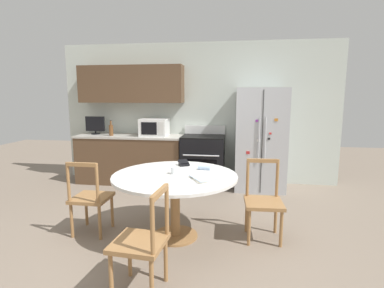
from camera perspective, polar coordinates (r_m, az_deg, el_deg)
The scene contains 16 objects.
ground_plane at distance 3.51m, azimuth -4.88°, elevation -18.58°, with size 14.00×14.00×0.00m, color gray.
back_wall at distance 5.71m, azimuth -2.12°, elevation 7.24°, with size 5.20×0.44×2.60m.
kitchen_counter at distance 5.78m, azimuth -11.57°, elevation -2.77°, with size 1.99×0.64×0.90m.
refrigerator at distance 5.33m, azimuth 12.88°, elevation 0.87°, with size 0.85×0.71×1.76m.
oven_range at distance 5.44m, azimuth 2.13°, elevation -3.15°, with size 0.75×0.68×1.08m.
microwave at distance 5.52m, azimuth -7.19°, elevation 3.17°, with size 0.49×0.40×0.31m.
countertop_tv at distance 6.01m, azimuth -17.96°, elevation 3.52°, with size 0.37×0.16×0.34m.
counter_bottle at distance 5.71m, azimuth -15.16°, elevation 2.63°, with size 0.08×0.08×0.29m.
dining_table at distance 3.45m, azimuth -3.26°, elevation -7.70°, with size 1.42×1.42×0.75m.
dining_chair_right at distance 3.58m, azimuth 13.44°, elevation -10.65°, with size 0.44×0.44×0.90m.
dining_chair_near at distance 2.63m, azimuth -9.44°, elevation -18.06°, with size 0.45×0.45×0.90m.
dining_chair_left at distance 3.79m, azimuth -18.77°, elevation -9.76°, with size 0.42×0.42×0.90m.
candle_glass at distance 3.44m, azimuth -3.44°, elevation -5.19°, with size 0.08×0.08×0.08m.
folded_napkin at distance 3.62m, azimuth 2.30°, elevation -4.53°, with size 0.16×0.07×0.05m.
wallet at distance 3.84m, azimuth -1.59°, elevation -3.71°, with size 0.17×0.17×0.07m.
mail_stack at distance 3.23m, azimuth 2.22°, elevation -6.53°, with size 0.34×0.37×0.02m.
Camera 1 is at (0.73, -3.02, 1.64)m, focal length 28.00 mm.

